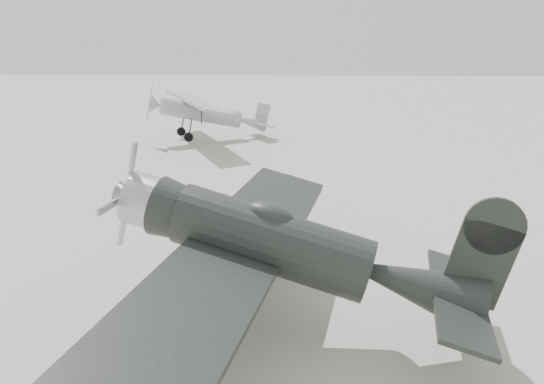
# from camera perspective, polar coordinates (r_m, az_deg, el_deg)

# --- Properties ---
(ground) EXTENTS (160.00, 160.00, 0.00)m
(ground) POSITION_cam_1_polar(r_m,az_deg,el_deg) (15.48, -0.52, -8.97)
(ground) COLOR #A69E93
(ground) RESTS_ON ground
(lowwing_monoplane) EXTENTS (8.84, 12.29, 3.94)m
(lowwing_monoplane) POSITION_cam_1_polar(r_m,az_deg,el_deg) (11.91, 1.94, -6.08)
(lowwing_monoplane) COLOR black
(lowwing_monoplane) RESTS_ON ground
(highwing_monoplane) EXTENTS (8.39, 11.01, 3.21)m
(highwing_monoplane) POSITION_cam_1_polar(r_m,az_deg,el_deg) (35.10, -7.11, 8.76)
(highwing_monoplane) COLOR #989B9D
(highwing_monoplane) RESTS_ON ground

